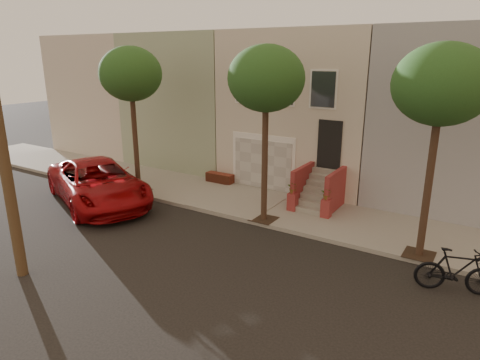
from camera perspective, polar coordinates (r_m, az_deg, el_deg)
The scene contains 8 objects.
ground at distance 13.59m, azimuth -8.76°, elevation -10.19°, with size 90.00×90.00×0.00m, color black.
sidewalk at distance 17.58m, azimuth 2.68°, elevation -3.36°, with size 40.00×3.70×0.15m, color gray.
house_row at distance 21.93m, azimuth 10.51°, elevation 10.00°, with size 33.10×11.70×7.00m.
tree_left at distance 18.80m, azimuth -14.59°, elevation 13.61°, with size 2.70×2.57×6.30m.
tree_mid at distance 14.79m, azimuth 3.55°, elevation 13.39°, with size 2.70×2.57×6.30m.
tree_right at distance 13.06m, azimuth 25.64°, elevation 11.39°, with size 2.70×2.57×6.30m.
pickup_truck at distance 18.70m, azimuth -18.70°, elevation -0.35°, with size 2.99×6.49×1.80m, color #94080C.
motorcycle at distance 12.70m, azimuth 27.23°, elevation -10.88°, with size 0.58×2.07×1.24m, color black.
Camera 1 is at (8.12, -9.03, 6.10)m, focal length 31.52 mm.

